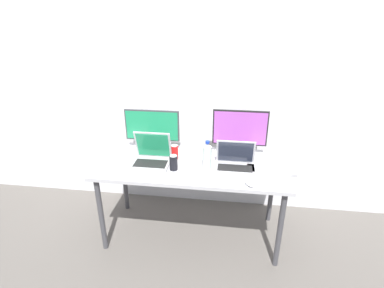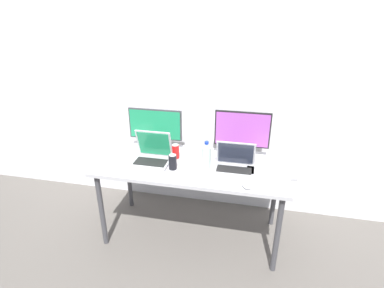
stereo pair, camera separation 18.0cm
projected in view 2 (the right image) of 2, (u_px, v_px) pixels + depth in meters
name	position (u px, v px, depth m)	size (l,w,h in m)	color
ground_plane	(192.00, 232.00, 2.84)	(16.00, 16.00, 0.00)	#5B5651
wall_back	(205.00, 83.00, 2.83)	(7.00, 0.08, 2.60)	silver
work_desk	(192.00, 170.00, 2.56)	(1.59, 0.71, 0.74)	#424247
monitor_left	(155.00, 127.00, 2.75)	(0.50, 0.18, 0.38)	#38383D
monitor_center	(242.00, 133.00, 2.59)	(0.48, 0.20, 0.40)	black
laptop_silver	(152.00, 155.00, 2.54)	(0.31, 0.26, 0.27)	#B7B7BC
laptop_secondary	(235.00, 163.00, 2.42)	(0.32, 0.22, 0.23)	#B7B7BC
keyboard_main	(271.00, 173.00, 2.36)	(0.38, 0.13, 0.02)	#B2B2B7
mouse_by_keyboard	(247.00, 185.00, 2.19)	(0.07, 0.11, 0.03)	silver
water_bottle	(206.00, 156.00, 2.40)	(0.07, 0.07, 0.24)	silver
soda_can_near_keyboard	(173.00, 162.00, 2.42)	(0.07, 0.07, 0.13)	black
soda_can_by_laptop	(175.00, 151.00, 2.60)	(0.07, 0.07, 0.13)	red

